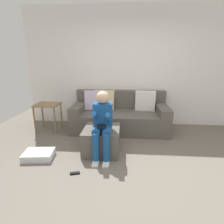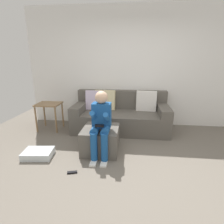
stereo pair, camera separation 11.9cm
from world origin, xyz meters
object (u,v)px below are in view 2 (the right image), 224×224
(side_table, at_px, (49,108))
(remote_near_ottoman, at_px, (72,172))
(couch_sectional, at_px, (120,115))
(storage_bin, at_px, (38,154))
(ottoman, at_px, (101,139))
(person_seated, at_px, (101,122))

(side_table, xyz_separation_m, remote_near_ottoman, (1.05, -1.62, -0.51))
(couch_sectional, distance_m, storage_bin, 1.96)
(ottoman, bearing_deg, storage_bin, -161.47)
(ottoman, distance_m, side_table, 1.65)
(person_seated, bearing_deg, side_table, 142.30)
(ottoman, xyz_separation_m, storage_bin, (-1.02, -0.34, -0.16))
(storage_bin, bearing_deg, person_seated, 8.75)
(ottoman, height_order, storage_bin, ottoman)
(couch_sectional, distance_m, side_table, 1.65)
(couch_sectional, bearing_deg, side_table, -172.77)
(storage_bin, distance_m, remote_near_ottoman, 0.81)
(person_seated, bearing_deg, ottoman, 102.58)
(ottoman, distance_m, storage_bin, 1.08)
(couch_sectional, bearing_deg, person_seated, -100.37)
(person_seated, xyz_separation_m, side_table, (-1.39, 1.08, -0.10))
(couch_sectional, xyz_separation_m, storage_bin, (-1.29, -1.45, -0.27))
(ottoman, height_order, person_seated, person_seated)
(remote_near_ottoman, bearing_deg, person_seated, 42.93)
(ottoman, height_order, side_table, side_table)
(storage_bin, distance_m, side_table, 1.37)
(storage_bin, height_order, remote_near_ottoman, storage_bin)
(remote_near_ottoman, bearing_deg, storage_bin, 136.79)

